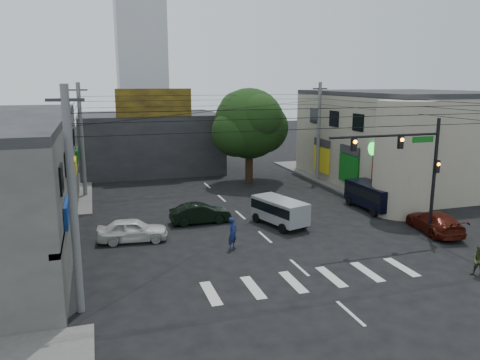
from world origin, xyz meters
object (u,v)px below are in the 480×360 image
traffic_gantry (411,160)px  dark_sedan (200,213)px  utility_pole_far_left (82,141)px  white_compact (133,230)px  street_tree (249,124)px  traffic_officer (233,233)px  pedestrian_olive (480,261)px  navy_van (372,197)px  maroon_sedan (435,222)px  silver_minivan (280,213)px  utility_pole_near_left (73,203)px  utility_pole_far_right (319,132)px

traffic_gantry → dark_sedan: (-10.93, 6.99, -4.17)m
utility_pole_far_left → white_compact: size_ratio=2.19×
street_tree → traffic_officer: street_tree is taller
pedestrian_olive → navy_van: bearing=137.9°
utility_pole_far_left → maroon_sedan: utility_pole_far_left is taller
silver_minivan → traffic_gantry: bearing=-145.3°
maroon_sedan → silver_minivan: bearing=-16.1°
utility_pole_near_left → dark_sedan: (7.39, 10.49, -3.94)m
traffic_gantry → utility_pole_far_right: utility_pole_far_right is taller
white_compact → navy_van: (17.35, 1.78, 0.26)m
street_tree → utility_pole_far_left: size_ratio=0.95×
white_compact → silver_minivan: 9.44m
white_compact → navy_van: bearing=-78.8°
silver_minivan → navy_van: bearing=-95.7°
utility_pole_far_right → traffic_officer: size_ratio=5.00×
utility_pole_far_left → silver_minivan: (12.21, -12.12, -3.72)m
utility_pole_far_left → utility_pole_far_right: size_ratio=1.00×
utility_pole_far_left → utility_pole_far_right: (21.00, 0.00, 0.00)m
navy_van → dark_sedan: bearing=86.9°
dark_sedan → street_tree: bearing=-32.7°
utility_pole_far_right → silver_minivan: bearing=-125.9°
utility_pole_near_left → utility_pole_far_right: size_ratio=1.00×
dark_sedan → utility_pole_near_left: bearing=145.0°
traffic_officer → utility_pole_far_left: bearing=78.7°
utility_pole_far_right → pedestrian_olive: utility_pole_far_right is taller
utility_pole_far_right → pedestrian_olive: (-2.65, -22.59, -3.81)m
utility_pole_far_right → silver_minivan: utility_pole_far_right is taller
traffic_gantry → maroon_sedan: bearing=14.3°
white_compact → silver_minivan: size_ratio=0.95×
traffic_gantry → traffic_officer: bearing=171.0°
utility_pole_far_right → white_compact: (-18.22, -12.37, -3.91)m
traffic_gantry → maroon_sedan: (2.58, 0.66, -4.15)m
navy_van → utility_pole_far_left: bearing=61.8°
maroon_sedan → street_tree: bearing=-59.9°
utility_pole_near_left → dark_sedan: 13.42m
utility_pole_near_left → pedestrian_olive: bearing=-6.5°
street_tree → pedestrian_olive: street_tree is taller
utility_pole_far_right → pedestrian_olive: bearing=-96.7°
traffic_gantry → pedestrian_olive: size_ratio=4.59×
traffic_gantry → silver_minivan: traffic_gantry is taller
utility_pole_far_left → pedestrian_olive: (18.35, -22.59, -3.81)m
traffic_gantry → maroon_sedan: size_ratio=1.46×
utility_pole_far_right → silver_minivan: 15.43m
dark_sedan → silver_minivan: size_ratio=0.91×
dark_sedan → white_compact: white_compact is taller
street_tree → maroon_sedan: bearing=-69.7°
street_tree → navy_van: size_ratio=1.81×
street_tree → traffic_gantry: (3.82, -18.00, -0.64)m
pedestrian_olive → traffic_officer: bearing=-158.7°
street_tree → utility_pole_far_left: 14.56m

